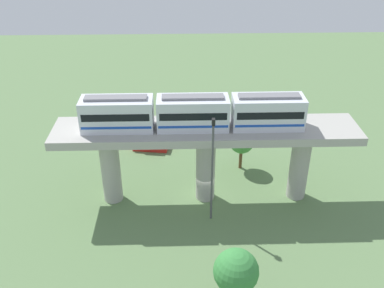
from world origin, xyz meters
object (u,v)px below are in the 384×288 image
at_px(tree_near_viaduct, 236,271).
at_px(tree_mid_lot, 242,141).
at_px(parked_car_red, 150,143).
at_px(train, 193,113).
at_px(signal_post, 212,167).
at_px(parked_car_silver, 209,131).

xyz_separation_m(tree_near_viaduct, tree_mid_lot, (19.21, -2.92, -0.33)).
height_order(parked_car_red, tree_mid_lot, tree_mid_lot).
bearing_deg(train, tree_mid_lot, -46.10).
height_order(train, parked_car_red, train).
xyz_separation_m(parked_car_red, signal_post, (-13.34, -6.52, 5.15)).
relative_size(parked_car_silver, tree_mid_lot, 0.87).
bearing_deg(tree_near_viaduct, train, 10.89).
bearing_deg(parked_car_red, tree_near_viaduct, -154.18).
xyz_separation_m(parked_car_red, tree_mid_lot, (-4.57, -10.46, 2.71)).
xyz_separation_m(parked_car_silver, tree_mid_lot, (-7.39, -3.04, 2.71)).
xyz_separation_m(train, tree_mid_lot, (5.37, -5.58, -6.20)).
height_order(parked_car_silver, signal_post, signal_post).
bearing_deg(parked_car_silver, tree_near_viaduct, 179.25).
bearing_deg(tree_near_viaduct, tree_mid_lot, -8.65).
bearing_deg(signal_post, tree_mid_lot, -24.20).
bearing_deg(tree_mid_lot, signal_post, 155.80).
height_order(tree_mid_lot, signal_post, signal_post).
bearing_deg(train, signal_post, -154.23).
height_order(parked_car_silver, tree_mid_lot, tree_mid_lot).
height_order(tree_near_viaduct, tree_mid_lot, tree_near_viaduct).
height_order(train, parked_car_silver, train).
bearing_deg(tree_near_viaduct, parked_car_silver, 0.26).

